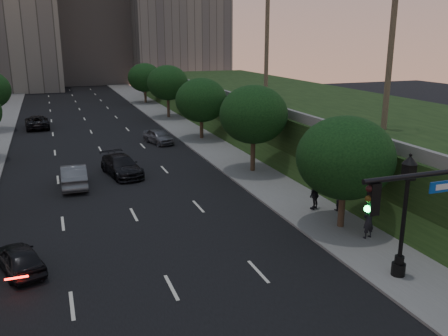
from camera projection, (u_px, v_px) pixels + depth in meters
name	position (u px, v px, depth m)	size (l,w,h in m)	color
road_surface	(103.00, 154.00, 42.47)	(16.00, 140.00, 0.02)	black
sidewalk_right	(211.00, 145.00, 45.89)	(4.50, 140.00, 0.15)	slate
embankment	(328.00, 121.00, 47.51)	(18.00, 90.00, 4.00)	black
parapet_wall	(250.00, 102.00, 44.03)	(0.35, 90.00, 0.70)	slate
office_block_mid	(89.00, 23.00, 106.04)	(22.00, 18.00, 26.00)	gray
office_block_right	(173.00, 0.00, 105.31)	(20.00, 22.00, 36.00)	slate
tree_right_a	(345.00, 158.00, 24.98)	(5.20, 5.20, 6.24)	#38281C
tree_right_b	(254.00, 115.00, 35.69)	(5.20, 5.20, 6.74)	#38281C
tree_right_c	(201.00, 100.00, 47.56)	(5.20, 5.20, 6.24)	#38281C
tree_right_d	(168.00, 83.00, 60.07)	(5.20, 5.20, 6.74)	#38281C
tree_right_e	(145.00, 78.00, 73.76)	(5.20, 5.20, 6.24)	#38281C
street_lamp	(403.00, 222.00, 20.01)	(0.64, 0.64, 5.62)	black
sedan_near_left	(19.00, 258.00, 21.12)	(1.54, 3.82, 1.30)	black
sedan_mid_left	(74.00, 176.00, 33.14)	(1.69, 4.85, 1.60)	#565A5E
sedan_far_left	(37.00, 122.00, 54.22)	(2.50, 5.42, 1.51)	black
sedan_near_right	(122.00, 166.00, 35.85)	(2.11, 5.20, 1.51)	black
sedan_far_right	(158.00, 136.00, 46.59)	(1.68, 4.17, 1.42)	#57595E
pedestrian_a	(368.00, 221.00, 24.23)	(0.69, 0.45, 1.90)	black
pedestrian_b	(339.00, 197.00, 28.18)	(0.79, 0.61, 1.62)	black
pedestrian_c	(315.00, 195.00, 28.35)	(1.06, 0.44, 1.82)	black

